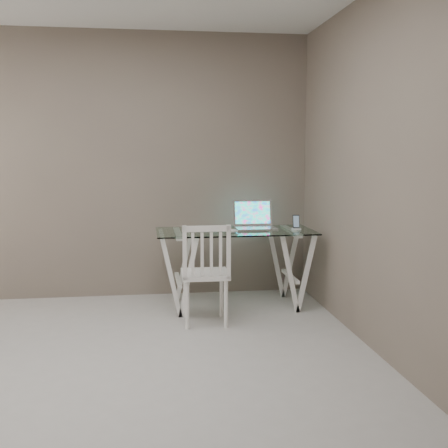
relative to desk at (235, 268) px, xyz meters
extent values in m
plane|color=#ADAAA6|center=(-1.15, -1.67, -0.38)|extent=(4.50, 4.50, 0.00)
cube|color=#706358|center=(-1.15, 0.58, 0.97)|extent=(4.00, 0.02, 2.70)
cube|color=#706358|center=(-1.15, -3.92, 0.97)|extent=(4.00, 0.02, 2.70)
cube|color=#706358|center=(0.85, -1.67, 0.97)|extent=(0.02, 4.50, 2.70)
cube|color=silver|center=(0.00, 0.00, 0.36)|extent=(1.50, 0.70, 0.01)
cube|color=white|center=(-0.55, 0.00, -0.02)|extent=(0.24, 0.62, 0.72)
cube|color=white|center=(0.55, 0.00, -0.02)|extent=(0.24, 0.62, 0.72)
cube|color=white|center=(-0.34, -0.48, 0.05)|extent=(0.41, 0.41, 0.04)
cylinder|color=white|center=(-0.51, -0.64, -0.18)|extent=(0.03, 0.03, 0.42)
cylinder|color=white|center=(-0.18, -0.65, -0.18)|extent=(0.03, 0.03, 0.42)
cylinder|color=white|center=(-0.51, -0.32, -0.18)|extent=(0.03, 0.03, 0.42)
cylinder|color=white|center=(-0.18, -0.32, -0.18)|extent=(0.03, 0.03, 0.42)
cube|color=white|center=(-0.35, -0.67, 0.28)|extent=(0.41, 0.04, 0.46)
cube|color=silver|center=(0.21, 0.06, 0.37)|extent=(0.39, 0.27, 0.02)
cube|color=#19D899|center=(0.21, 0.22, 0.51)|extent=(0.39, 0.07, 0.26)
cube|color=silver|center=(-0.20, 0.03, 0.37)|extent=(0.29, 0.12, 0.01)
ellipsoid|color=silver|center=(-0.05, -0.16, 0.38)|extent=(0.11, 0.07, 0.04)
cube|color=white|center=(0.59, -0.03, 0.37)|extent=(0.08, 0.08, 0.02)
cube|color=black|center=(0.59, -0.02, 0.44)|extent=(0.06, 0.03, 0.13)
camera|label=1|loc=(-0.85, -5.25, 1.12)|focal=45.00mm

